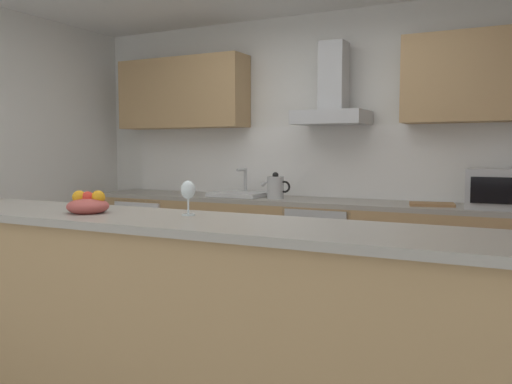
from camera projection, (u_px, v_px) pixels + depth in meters
name	position (u px, v px, depth m)	size (l,w,h in m)	color
ground	(215.00, 366.00, 3.36)	(5.99, 4.92, 0.02)	gray
wall_back	(326.00, 154.00, 5.05)	(5.99, 0.12, 2.60)	white
backsplash_tile	(323.00, 162.00, 4.99)	(4.24, 0.02, 0.66)	white
counter_back	(310.00, 250.00, 4.78)	(4.39, 0.60, 0.90)	tan
counter_island	(167.00, 315.00, 2.71)	(3.34, 0.64, 1.01)	tan
upper_cabinets	(318.00, 86.00, 4.80)	(4.33, 0.32, 0.70)	tan
oven	(326.00, 251.00, 4.69)	(0.60, 0.62, 0.80)	slate
refrigerator	(155.00, 238.00, 5.53)	(0.58, 0.60, 0.85)	white
microwave	(503.00, 189.00, 3.99)	(0.50, 0.38, 0.30)	#B7BABC
sink	(239.00, 193.00, 5.05)	(0.50, 0.40, 0.26)	silver
kettle	(276.00, 187.00, 4.83)	(0.29, 0.15, 0.24)	#B7BABC
range_hood	(333.00, 99.00, 4.70)	(0.62, 0.45, 0.72)	#B7BABC
wine_glass	(188.00, 191.00, 2.73)	(0.08, 0.08, 0.18)	silver
fruit_bowl	(88.00, 205.00, 2.84)	(0.22, 0.22, 0.13)	#B24C47
chopping_board	(432.00, 204.00, 4.23)	(0.34, 0.22, 0.02)	#9E7247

